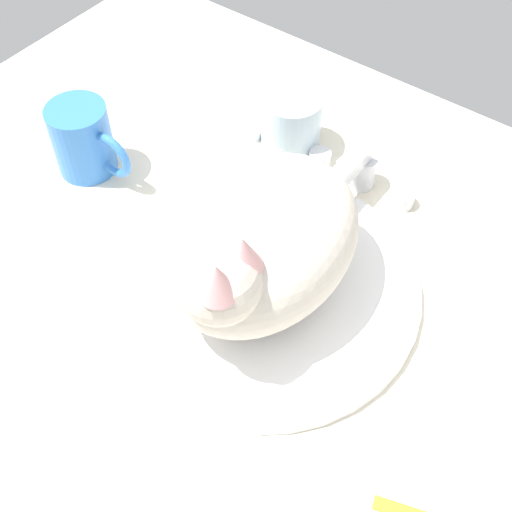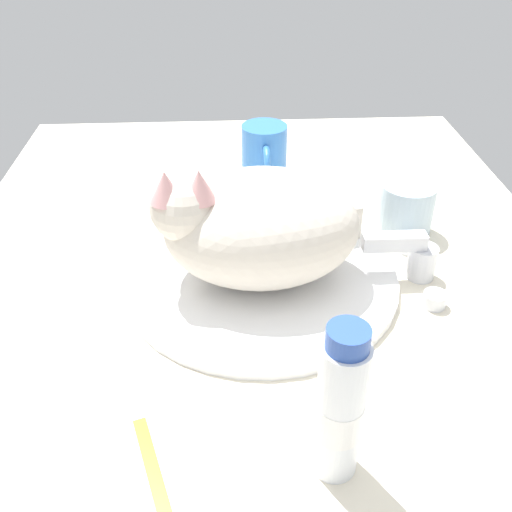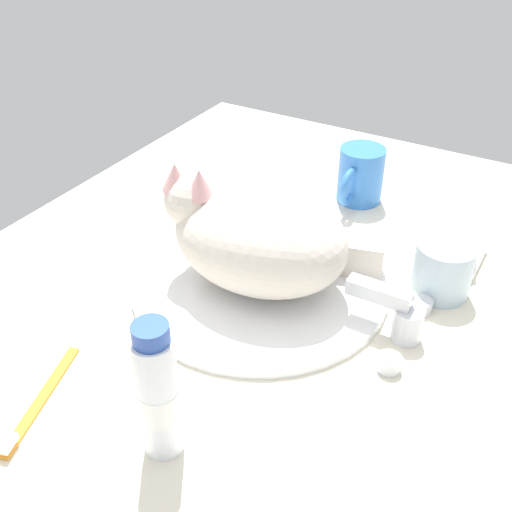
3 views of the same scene
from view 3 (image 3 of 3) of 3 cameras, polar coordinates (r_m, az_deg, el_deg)
ground_plane at (r=83.22cm, az=0.34°, el=-3.72°), size 110.00×82.50×3.00cm
sink_basin at (r=81.95cm, az=0.35°, el=-2.59°), size 33.95×33.95×1.13cm
faucet at (r=75.09cm, az=13.19°, el=-5.62°), size 14.64×9.66×6.40cm
cat at (r=78.12cm, az=0.08°, el=2.08°), size 20.97×26.78×15.80cm
coffee_mug at (r=101.32cm, az=9.62°, el=7.39°), size 11.61×7.37×9.07cm
rinse_cup at (r=82.93cm, az=16.93°, el=-1.18°), size 7.57×7.57×7.32cm
soap_dish at (r=91.26cm, az=18.13°, el=-0.19°), size 9.00×6.40×1.20cm
soap_bar at (r=90.27cm, az=18.34°, el=0.77°), size 7.89×6.03×2.48cm
toothpaste_bottle at (r=58.93cm, az=-9.05°, el=-12.53°), size 4.04×4.04×15.71cm
toothbrush at (r=70.57cm, az=-19.68°, el=-12.75°), size 15.34×6.10×1.60cm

